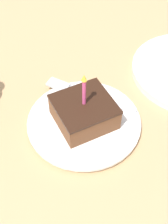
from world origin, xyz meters
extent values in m
cube|color=tan|center=(0.00, 0.00, -0.02)|extent=(2.40, 2.40, 0.04)
cylinder|color=white|center=(0.02, 0.01, 0.01)|extent=(0.20, 0.20, 0.01)
cylinder|color=white|center=(0.02, 0.01, 0.01)|extent=(0.21, 0.21, 0.01)
cube|color=brown|center=(0.02, 0.01, 0.04)|extent=(0.09, 0.10, 0.04)
cube|color=black|center=(0.02, 0.01, 0.06)|extent=(0.10, 0.10, 0.00)
cylinder|color=#E04C8C|center=(0.02, 0.01, 0.09)|extent=(0.01, 0.01, 0.05)
cone|color=yellow|center=(0.02, 0.01, 0.12)|extent=(0.01, 0.01, 0.01)
cube|color=silver|center=(-0.01, 0.06, 0.02)|extent=(0.12, 0.09, 0.00)
cube|color=silver|center=(-0.09, 0.00, 0.02)|extent=(0.05, 0.05, 0.00)
camera|label=1|loc=(0.34, -0.16, 0.46)|focal=50.00mm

